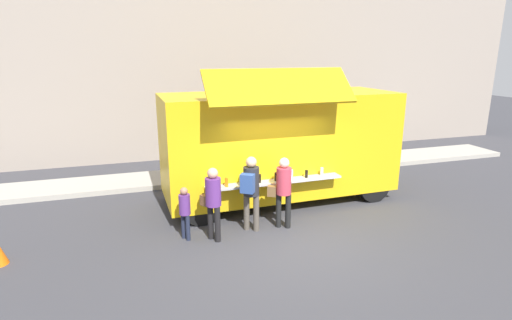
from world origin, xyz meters
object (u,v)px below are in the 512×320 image
object	(u,v)px
trash_bin	(358,153)
food_truck_main	(280,143)
child_near_queue	(185,209)
customer_rear_waiting	(213,198)
customer_mid_with_backpack	(251,186)
customer_front_ordering	(283,187)

from	to	relation	value
trash_bin	food_truck_main	bearing A→B (deg)	-149.33
child_near_queue	customer_rear_waiting	bearing A→B (deg)	-51.32
food_truck_main	child_near_queue	distance (m)	3.41
food_truck_main	customer_rear_waiting	bearing A→B (deg)	-141.15
food_truck_main	customer_rear_waiting	distance (m)	3.01
customer_mid_with_backpack	customer_rear_waiting	bearing A→B (deg)	136.65
customer_front_ordering	customer_rear_waiting	xyz separation A→B (m)	(-1.67, -0.15, -0.03)
trash_bin	customer_mid_with_backpack	distance (m)	6.65
customer_front_ordering	child_near_queue	world-z (taller)	customer_front_ordering
trash_bin	child_near_queue	distance (m)	7.85
customer_front_ordering	child_near_queue	distance (m)	2.26
food_truck_main	trash_bin	bearing A→B (deg)	29.45
customer_rear_waiting	child_near_queue	world-z (taller)	customer_rear_waiting
child_near_queue	trash_bin	bearing A→B (deg)	-0.38
trash_bin	customer_front_ordering	bearing A→B (deg)	-137.92
food_truck_main	customer_mid_with_backpack	bearing A→B (deg)	-129.62
food_truck_main	trash_bin	world-z (taller)	food_truck_main
food_truck_main	customer_rear_waiting	size ratio (longest dim) A/B	3.80
customer_mid_with_backpack	customer_rear_waiting	world-z (taller)	customer_mid_with_backpack
food_truck_main	customer_mid_with_backpack	size ratio (longest dim) A/B	3.56
customer_rear_waiting	child_near_queue	xyz separation A→B (m)	(-0.58, 0.21, -0.26)
trash_bin	customer_mid_with_backpack	world-z (taller)	customer_mid_with_backpack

